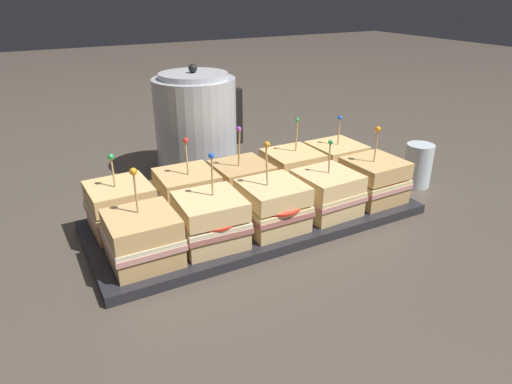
{
  "coord_description": "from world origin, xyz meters",
  "views": [
    {
      "loc": [
        -0.38,
        -0.7,
        0.42
      ],
      "look_at": [
        0.0,
        0.0,
        0.06
      ],
      "focal_mm": 32.0,
      "sensor_mm": 36.0,
      "label": 1
    }
  ],
  "objects_px": {
    "sandwich_front_right": "(327,193)",
    "sandwich_front_left": "(211,220)",
    "sandwich_back_far_right": "(336,163)",
    "kettle_steel": "(197,125)",
    "drinking_glass": "(418,165)",
    "serving_platter": "(256,217)",
    "sandwich_back_right": "(292,171)",
    "sandwich_front_center": "(271,206)",
    "sandwich_back_left": "(187,194)",
    "sandwich_front_far_left": "(143,238)",
    "sandwich_front_far_right": "(374,180)",
    "sandwich_back_far_left": "(121,207)",
    "sandwich_back_center": "(241,183)"
  },
  "relations": [
    {
      "from": "drinking_glass",
      "to": "serving_platter",
      "type": "bearing_deg",
      "value": 177.01
    },
    {
      "from": "sandwich_front_left",
      "to": "sandwich_front_far_right",
      "type": "height_order",
      "value": "sandwich_front_left"
    },
    {
      "from": "sandwich_front_center",
      "to": "drinking_glass",
      "type": "bearing_deg",
      "value": 5.78
    },
    {
      "from": "sandwich_back_far_left",
      "to": "drinking_glass",
      "type": "relative_size",
      "value": 1.48
    },
    {
      "from": "sandwich_front_right",
      "to": "sandwich_back_left",
      "type": "height_order",
      "value": "sandwich_back_left"
    },
    {
      "from": "sandwich_front_far_right",
      "to": "sandwich_front_right",
      "type": "bearing_deg",
      "value": -179.01
    },
    {
      "from": "sandwich_front_far_left",
      "to": "serving_platter",
      "type": "bearing_deg",
      "value": 14.55
    },
    {
      "from": "sandwich_front_center",
      "to": "sandwich_front_far_left",
      "type": "bearing_deg",
      "value": 179.68
    },
    {
      "from": "sandwich_front_far_left",
      "to": "kettle_steel",
      "type": "xyz_separation_m",
      "value": [
        0.24,
        0.36,
        0.06
      ]
    },
    {
      "from": "sandwich_front_far_left",
      "to": "drinking_glass",
      "type": "bearing_deg",
      "value": 3.57
    },
    {
      "from": "sandwich_front_right",
      "to": "sandwich_back_left",
      "type": "xyz_separation_m",
      "value": [
        -0.24,
        0.12,
        0.0
      ]
    },
    {
      "from": "sandwich_front_right",
      "to": "sandwich_back_right",
      "type": "xyz_separation_m",
      "value": [
        -0.0,
        0.12,
        0.0
      ]
    },
    {
      "from": "sandwich_front_center",
      "to": "kettle_steel",
      "type": "bearing_deg",
      "value": 89.35
    },
    {
      "from": "sandwich_front_right",
      "to": "drinking_glass",
      "type": "xyz_separation_m",
      "value": [
        0.29,
        0.04,
        -0.01
      ]
    },
    {
      "from": "sandwich_front_far_left",
      "to": "sandwich_front_far_right",
      "type": "height_order",
      "value": "sandwich_front_far_right"
    },
    {
      "from": "sandwich_back_far_left",
      "to": "kettle_steel",
      "type": "distance_m",
      "value": 0.35
    },
    {
      "from": "sandwich_front_far_left",
      "to": "sandwich_back_left",
      "type": "distance_m",
      "value": 0.17
    },
    {
      "from": "sandwich_front_center",
      "to": "kettle_steel",
      "type": "height_order",
      "value": "kettle_steel"
    },
    {
      "from": "sandwich_back_left",
      "to": "sandwich_back_right",
      "type": "xyz_separation_m",
      "value": [
        0.24,
        0.0,
        -0.0
      ]
    },
    {
      "from": "sandwich_front_left",
      "to": "sandwich_back_far_right",
      "type": "height_order",
      "value": "sandwich_front_left"
    },
    {
      "from": "kettle_steel",
      "to": "drinking_glass",
      "type": "bearing_deg",
      "value": -38.33
    },
    {
      "from": "sandwich_front_right",
      "to": "kettle_steel",
      "type": "xyz_separation_m",
      "value": [
        -0.12,
        0.36,
        0.06
      ]
    },
    {
      "from": "sandwich_back_center",
      "to": "sandwich_back_right",
      "type": "height_order",
      "value": "sandwich_back_center"
    },
    {
      "from": "sandwich_front_left",
      "to": "sandwich_back_right",
      "type": "distance_m",
      "value": 0.27
    },
    {
      "from": "serving_platter",
      "to": "sandwich_back_center",
      "type": "height_order",
      "value": "sandwich_back_center"
    },
    {
      "from": "sandwich_back_left",
      "to": "sandwich_back_far_right",
      "type": "bearing_deg",
      "value": -0.24
    },
    {
      "from": "sandwich_back_right",
      "to": "kettle_steel",
      "type": "distance_m",
      "value": 0.27
    },
    {
      "from": "sandwich_front_center",
      "to": "sandwich_front_far_right",
      "type": "relative_size",
      "value": 1.04
    },
    {
      "from": "sandwich_front_center",
      "to": "kettle_steel",
      "type": "distance_m",
      "value": 0.37
    },
    {
      "from": "serving_platter",
      "to": "sandwich_front_left",
      "type": "distance_m",
      "value": 0.14
    },
    {
      "from": "sandwich_front_far_right",
      "to": "sandwich_back_far_right",
      "type": "distance_m",
      "value": 0.12
    },
    {
      "from": "sandwich_front_right",
      "to": "sandwich_back_right",
      "type": "relative_size",
      "value": 0.93
    },
    {
      "from": "sandwich_front_left",
      "to": "sandwich_front_center",
      "type": "height_order",
      "value": "sandwich_front_center"
    },
    {
      "from": "sandwich_back_right",
      "to": "sandwich_back_far_left",
      "type": "bearing_deg",
      "value": -179.97
    },
    {
      "from": "serving_platter",
      "to": "sandwich_front_right",
      "type": "height_order",
      "value": "sandwich_front_right"
    },
    {
      "from": "sandwich_back_far_left",
      "to": "drinking_glass",
      "type": "bearing_deg",
      "value": -7.3
    },
    {
      "from": "serving_platter",
      "to": "sandwich_front_center",
      "type": "relative_size",
      "value": 3.84
    },
    {
      "from": "kettle_steel",
      "to": "sandwich_front_right",
      "type": "bearing_deg",
      "value": -71.49
    },
    {
      "from": "serving_platter",
      "to": "sandwich_back_left",
      "type": "height_order",
      "value": "sandwich_back_left"
    },
    {
      "from": "sandwich_front_far_left",
      "to": "sandwich_back_left",
      "type": "relative_size",
      "value": 1.0
    },
    {
      "from": "sandwich_front_right",
      "to": "sandwich_back_far_right",
      "type": "bearing_deg",
      "value": 46.54
    },
    {
      "from": "drinking_glass",
      "to": "sandwich_back_far_left",
      "type": "bearing_deg",
      "value": 172.7
    },
    {
      "from": "sandwich_back_left",
      "to": "kettle_steel",
      "type": "bearing_deg",
      "value": 63.82
    },
    {
      "from": "sandwich_front_left",
      "to": "sandwich_back_far_right",
      "type": "distance_m",
      "value": 0.38
    },
    {
      "from": "sandwich_front_right",
      "to": "sandwich_front_left",
      "type": "bearing_deg",
      "value": -179.85
    },
    {
      "from": "sandwich_front_right",
      "to": "serving_platter",
      "type": "bearing_deg",
      "value": 153.67
    },
    {
      "from": "sandwich_front_right",
      "to": "drinking_glass",
      "type": "relative_size",
      "value": 1.48
    },
    {
      "from": "serving_platter",
      "to": "sandwich_front_right",
      "type": "xyz_separation_m",
      "value": [
        0.12,
        -0.06,
        0.05
      ]
    },
    {
      "from": "sandwich_front_right",
      "to": "sandwich_back_far_right",
      "type": "relative_size",
      "value": 0.97
    },
    {
      "from": "sandwich_back_center",
      "to": "kettle_steel",
      "type": "relative_size",
      "value": 0.62
    }
  ]
}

